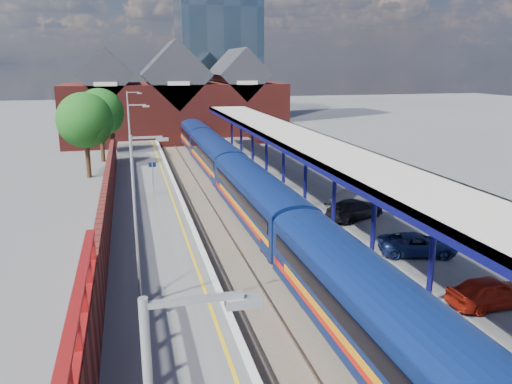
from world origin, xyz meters
The scene contains 23 objects.
ground centered at (0.00, 30.00, 0.00)m, with size 240.00×240.00×0.00m, color #5B5B5E.
ballast_bed centered at (0.00, 20.00, 0.03)m, with size 6.00×76.00×0.06m, color #473D33.
rails centered at (0.00, 20.00, 0.12)m, with size 4.51×76.00×0.14m.
left_platform centered at (-5.50, 20.00, 0.50)m, with size 5.00×76.00×1.00m, color #565659.
right_platform centered at (6.00, 20.00, 0.50)m, with size 6.00×76.00×1.00m, color #565659.
coping_left centered at (-3.15, 20.00, 1.02)m, with size 0.30×76.00×0.05m, color silver.
coping_right centered at (3.15, 20.00, 1.02)m, with size 0.30×76.00×0.05m, color silver.
yellow_line centered at (-3.75, 20.00, 1.01)m, with size 0.14×76.00×0.01m, color yellow.
train centered at (1.49, 25.71, 2.12)m, with size 2.91×65.92×3.45m.
canopy centered at (5.48, 21.95, 5.25)m, with size 4.50×52.00×4.48m.
lamp_post_b centered at (-6.36, 6.00, 4.99)m, with size 1.48×0.18×7.00m.
lamp_post_c centered at (-6.36, 22.00, 4.99)m, with size 1.48×0.18×7.00m.
lamp_post_d centered at (-6.36, 38.00, 4.99)m, with size 1.48×0.18×7.00m.
platform_sign centered at (-5.00, 24.00, 2.69)m, with size 0.55×0.08×2.50m.
brick_wall centered at (-8.10, 13.54, 2.45)m, with size 0.35×50.00×3.86m.
station_building centered at (0.00, 58.00, 5.45)m, with size 30.00×12.12×13.78m.
glass_tower centered at (10.00, 80.00, 20.20)m, with size 14.20×14.20×40.30m.
tree_near centered at (-10.35, 35.91, 5.35)m, with size 5.20×5.20×8.10m.
tree_far centered at (-9.35, 43.91, 5.35)m, with size 5.20×5.20×8.10m.
parked_car_red centered at (7.39, 2.23, 1.63)m, with size 1.48×3.68×1.25m, color #991A0C.
parked_car_silver centered at (8.36, 16.24, 1.74)m, with size 1.57×4.49×1.48m, color #A09FA4.
parked_car_dark centered at (7.19, 14.66, 1.63)m, with size 1.76×4.32×1.25m, color black.
parked_car_blue centered at (7.63, 8.05, 1.56)m, with size 1.85×4.02×1.12m, color navy.
Camera 1 is at (-6.54, -13.46, 10.64)m, focal length 35.00 mm.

